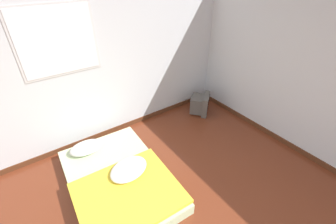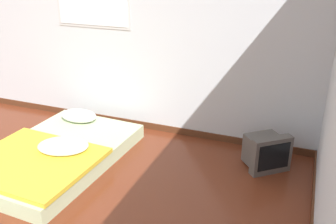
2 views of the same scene
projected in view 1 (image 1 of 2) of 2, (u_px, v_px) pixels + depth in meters
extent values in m
cube|color=silver|center=(69.00, 76.00, 3.42)|extent=(8.24, 0.06, 2.60)
cube|color=#562D19|center=(86.00, 140.00, 4.08)|extent=(8.24, 0.02, 0.09)
cube|color=silver|center=(57.00, 42.00, 3.08)|extent=(1.08, 0.01, 0.98)
cube|color=white|center=(57.00, 42.00, 3.08)|extent=(1.01, 0.01, 0.91)
cube|color=beige|center=(118.00, 180.00, 3.28)|extent=(1.37, 2.01, 0.17)
ellipsoid|color=silver|center=(86.00, 148.00, 3.63)|extent=(0.54, 0.36, 0.14)
cube|color=yellow|center=(128.00, 193.00, 2.96)|extent=(1.36, 1.19, 0.05)
ellipsoid|color=silver|center=(129.00, 169.00, 3.22)|extent=(0.67, 0.56, 0.11)
cube|color=#56514C|center=(197.00, 104.00, 4.85)|extent=(0.45, 0.44, 0.34)
cube|color=#56514C|center=(206.00, 104.00, 4.81)|extent=(0.43, 0.38, 0.42)
cube|color=black|center=(208.00, 104.00, 4.79)|extent=(0.30, 0.25, 0.31)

